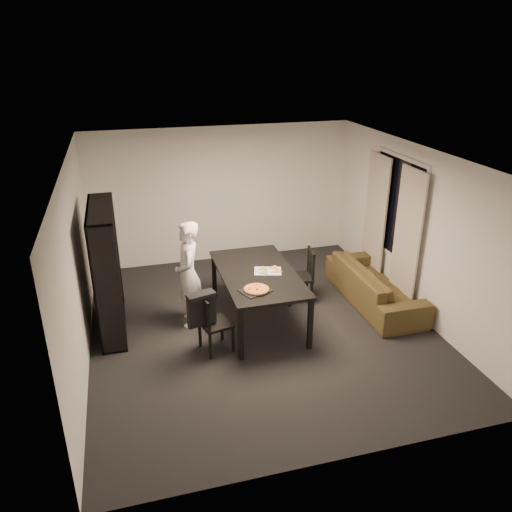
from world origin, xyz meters
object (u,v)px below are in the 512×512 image
object	(u,v)px
chair_left	(210,320)
sofa	(375,285)
person	(188,274)
dining_table	(258,277)
pepperoni_pizza	(256,289)
baking_tray	(255,290)
bookshelf	(107,270)
chair_right	(304,272)

from	to	relation	value
chair_left	sofa	size ratio (longest dim) A/B	0.40
person	sofa	bearing A→B (deg)	91.59
dining_table	pepperoni_pizza	xyz separation A→B (m)	(-0.18, -0.58, 0.10)
dining_table	baking_tray	world-z (taller)	baking_tray
bookshelf	pepperoni_pizza	xyz separation A→B (m)	(1.98, -0.98, -0.10)
pepperoni_pizza	dining_table	bearing A→B (deg)	72.63
baking_tray	dining_table	bearing A→B (deg)	71.16
bookshelf	baking_tray	bearing A→B (deg)	-26.32
chair_left	pepperoni_pizza	xyz separation A→B (m)	(0.67, 0.05, 0.36)
chair_right	baking_tray	world-z (taller)	chair_right
bookshelf	baking_tray	xyz separation A→B (m)	(1.97, -0.97, -0.12)
dining_table	pepperoni_pizza	size ratio (longest dim) A/B	5.66
pepperoni_pizza	sofa	distance (m)	2.36
dining_table	baking_tray	bearing A→B (deg)	-108.84
dining_table	sofa	distance (m)	2.07
chair_right	sofa	world-z (taller)	chair_right
bookshelf	chair_right	bearing A→B (deg)	0.57
dining_table	pepperoni_pizza	bearing A→B (deg)	-107.37
dining_table	chair_right	distance (m)	1.04
chair_right	baking_tray	xyz separation A→B (m)	(-1.11, -1.00, 0.31)
bookshelf	dining_table	world-z (taller)	bookshelf
dining_table	chair_left	world-z (taller)	chair_left
bookshelf	person	bearing A→B (deg)	-8.47
chair_left	chair_right	xyz separation A→B (m)	(1.77, 1.06, 0.02)
chair_left	baking_tray	size ratio (longest dim) A/B	2.17
bookshelf	chair_left	bearing A→B (deg)	-38.07
baking_tray	pepperoni_pizza	bearing A→B (deg)	-13.26
person	sofa	size ratio (longest dim) A/B	0.76
person	sofa	xyz separation A→B (m)	(3.04, -0.16, -0.50)
pepperoni_pizza	baking_tray	bearing A→B (deg)	166.74
person	dining_table	bearing A→B (deg)	81.89
chair_left	chair_right	world-z (taller)	chair_right
baking_tray	bookshelf	bearing A→B (deg)	153.68
chair_left	sofa	xyz separation A→B (m)	(2.88, 0.69, -0.18)
chair_right	person	distance (m)	1.96
sofa	chair_left	bearing A→B (deg)	103.50
dining_table	chair_left	bearing A→B (deg)	-143.79
pepperoni_pizza	sofa	xyz separation A→B (m)	(2.21, 0.64, -0.54)
bookshelf	chair_left	distance (m)	1.72
bookshelf	baking_tray	distance (m)	2.20
chair_right	sofa	bearing A→B (deg)	80.44
bookshelf	pepperoni_pizza	bearing A→B (deg)	-26.23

